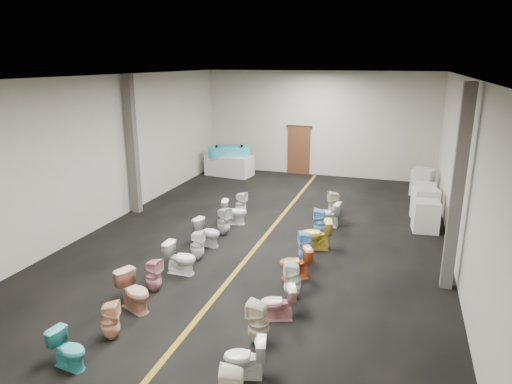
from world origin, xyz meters
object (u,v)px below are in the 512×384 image
appliance_crate_a (426,216)px  toilet_right_4 (293,280)px  appliance_crate_c (423,196)px  toilet_right_1 (245,358)px  toilet_left_0 (69,349)px  toilet_left_5 (197,245)px  toilet_left_8 (235,212)px  toilet_right_8 (320,223)px  toilet_right_2 (259,323)px  appliance_crate_b (425,204)px  display_table (229,165)px  toilet_left_4 (181,258)px  toilet_right_7 (316,234)px  toilet_left_6 (208,232)px  appliance_crate_d (422,182)px  toilet_left_1 (110,321)px  toilet_right_6 (306,247)px  toilet_left_3 (153,275)px  toilet_left_9 (241,204)px  bathtub (229,151)px  toilet_right_10 (334,204)px  toilet_right_9 (328,214)px  toilet_left_2 (134,291)px  toilet_right_5 (295,263)px  toilet_right_3 (278,303)px

appliance_crate_a → toilet_right_4: appliance_crate_a is taller
appliance_crate_c → toilet_right_1: size_ratio=1.20×
toilet_left_0 → toilet_left_5: bearing=5.9°
appliance_crate_a → toilet_left_8: bearing=-168.0°
toilet_right_8 → toilet_right_2: bearing=-7.1°
toilet_right_1 → appliance_crate_b: bearing=147.1°
display_table → toilet_left_4: bearing=-75.7°
display_table → toilet_right_7: size_ratio=2.38×
display_table → toilet_left_6: (2.33, -7.68, -0.06)m
appliance_crate_c → appliance_crate_d: (0.00, 1.60, 0.08)m
toilet_left_1 → toilet_right_6: size_ratio=0.91×
toilet_left_3 → toilet_left_9: (0.07, 5.44, 0.01)m
bathtub → toilet_right_10: size_ratio=2.09×
display_table → toilet_right_2: display_table is taller
appliance_crate_c → toilet_right_6: appliance_crate_c is taller
toilet_left_1 → toilet_right_4: size_ratio=0.90×
toilet_right_9 → toilet_right_2: bearing=3.5°
appliance_crate_b → appliance_crate_d: (0.00, 2.93, -0.01)m
toilet_left_2 → toilet_right_5: size_ratio=1.07×
toilet_left_3 → toilet_right_1: bearing=-121.8°
bathtub → appliance_crate_b: bathtub is taller
display_table → toilet_right_10: (5.27, -4.22, -0.01)m
toilet_left_0 → toilet_right_1: size_ratio=0.96×
display_table → toilet_left_9: bearing=-65.0°
toilet_left_8 → toilet_right_6: 3.40m
toilet_left_2 → appliance_crate_a: bearing=-18.2°
toilet_left_2 → toilet_left_4: bearing=18.8°
toilet_right_5 → toilet_right_10: bearing=152.8°
toilet_left_9 → toilet_right_8: toilet_right_8 is taller
appliance_crate_b → toilet_left_9: (-5.71, -1.41, -0.12)m
toilet_left_8 → toilet_right_4: size_ratio=0.95×
toilet_left_6 → toilet_right_6: 2.79m
display_table → toilet_right_7: 8.73m
appliance_crate_c → toilet_right_5: appliance_crate_c is taller
toilet_left_4 → toilet_right_8: bearing=-39.0°
toilet_right_3 → toilet_left_8: bearing=-171.5°
appliance_crate_c → toilet_left_3: (-5.78, -8.18, -0.04)m
appliance_crate_b → toilet_left_0: appliance_crate_b is taller
toilet_left_1 → toilet_right_3: toilet_left_1 is taller
bathtub → appliance_crate_a: 9.30m
toilet_left_1 → toilet_right_5: bearing=-57.9°
toilet_left_2 → toilet_right_9: (2.93, 6.09, -0.02)m
toilet_right_3 → toilet_right_9: (0.06, 5.55, 0.04)m
toilet_right_9 → toilet_left_4: bearing=-28.0°
appliance_crate_b → toilet_left_9: size_ratio=1.30×
toilet_left_0 → toilet_right_7: bearing=-17.3°
toilet_left_5 → toilet_right_4: 3.01m
toilet_right_8 → toilet_left_0: bearing=-28.1°
appliance_crate_b → toilet_right_8: size_ratio=1.23×
toilet_right_3 → toilet_left_5: bearing=-148.6°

